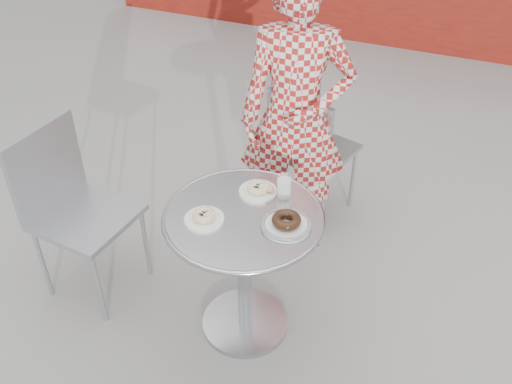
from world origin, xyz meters
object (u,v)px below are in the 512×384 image
at_px(plate_checker, 286,223).
at_px(seated_person, 296,118).
at_px(plate_far, 259,189).
at_px(plate_near, 204,217).
at_px(milk_cup, 284,187).
at_px(chair_far, 312,175).
at_px(chair_left, 91,244).
at_px(bistro_table, 244,245).

bearing_deg(plate_checker, seated_person, 106.72).
distance_m(seated_person, plate_far, 0.54).
xyz_separation_m(plate_near, plate_checker, (0.32, 0.09, 0.00)).
xyz_separation_m(plate_far, plate_checker, (0.19, -0.16, -0.00)).
height_order(seated_person, plate_near, seated_person).
relative_size(plate_far, plate_near, 1.01).
height_order(plate_near, milk_cup, milk_cup).
bearing_deg(plate_near, chair_far, 82.10).
height_order(chair_left, plate_far, chair_left).
height_order(chair_far, seated_person, seated_person).
distance_m(bistro_table, chair_left, 0.85).
bearing_deg(plate_far, milk_cup, 10.48).
bearing_deg(bistro_table, seated_person, 91.84).
relative_size(chair_far, seated_person, 0.54).
xyz_separation_m(bistro_table, plate_checker, (0.19, 0.00, 0.18)).
height_order(bistro_table, plate_checker, plate_checker).
bearing_deg(milk_cup, chair_left, -166.35).
bearing_deg(milk_cup, seated_person, 104.25).
xyz_separation_m(bistro_table, plate_far, (-0.00, 0.17, 0.18)).
distance_m(bistro_table, seated_person, 0.74).
xyz_separation_m(chair_left, milk_cup, (0.92, 0.22, 0.46)).
xyz_separation_m(bistro_table, chair_far, (0.01, 0.96, -0.26)).
bearing_deg(bistro_table, plate_far, 90.21).
bearing_deg(plate_near, milk_cup, 48.87).
relative_size(bistro_table, plate_checker, 3.33).
distance_m(plate_far, milk_cup, 0.11).
xyz_separation_m(chair_far, plate_far, (-0.01, -0.79, 0.45)).
distance_m(seated_person, plate_near, 0.80).
xyz_separation_m(seated_person, milk_cup, (0.13, -0.51, -0.03)).
bearing_deg(milk_cup, bistro_table, -120.17).
relative_size(chair_far, plate_near, 5.06).
xyz_separation_m(seated_person, plate_far, (0.02, -0.53, -0.06)).
relative_size(plate_near, milk_cup, 1.59).
distance_m(plate_far, plate_near, 0.29).
distance_m(plate_checker, milk_cup, 0.20).
bearing_deg(seated_person, plate_checker, -88.74).
xyz_separation_m(chair_left, plate_far, (0.81, 0.20, 0.43)).
height_order(bistro_table, milk_cup, milk_cup).
relative_size(plate_near, plate_checker, 0.79).
xyz_separation_m(chair_left, plate_checker, (1.00, 0.04, 0.43)).
bearing_deg(seated_person, plate_far, -103.12).
bearing_deg(chair_left, plate_checker, -82.04).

